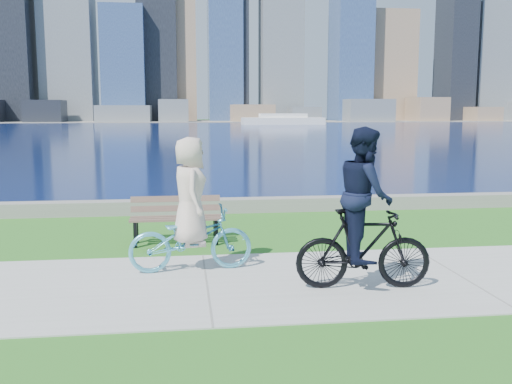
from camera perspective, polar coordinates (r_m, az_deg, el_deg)
ground at (r=8.74m, az=-4.94°, el=-9.30°), size 320.00×320.00×0.00m
concrete_path at (r=8.74m, az=-4.94°, el=-9.24°), size 80.00×3.50×0.02m
seawall at (r=14.74m, az=-5.95°, el=-1.41°), size 90.00×0.50×0.35m
bay_water at (r=80.37m, az=-7.09°, el=6.25°), size 320.00×131.00×0.01m
far_shore at (r=138.36m, az=-7.20°, el=7.06°), size 320.00×30.00×0.12m
city_skyline at (r=139.68m, az=-7.82°, el=16.33°), size 174.28×23.02×76.00m
ferry_far at (r=105.33m, az=2.70°, el=7.21°), size 15.00×4.29×2.04m
park_bench at (r=11.39m, az=-8.01°, el=-2.31°), size 1.79×0.63×0.92m
cyclist_woman at (r=9.31m, az=-6.56°, el=-2.97°), size 0.90×2.07×2.18m
cyclist_man at (r=8.42m, az=10.75°, el=-2.96°), size 0.82×2.02×2.37m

